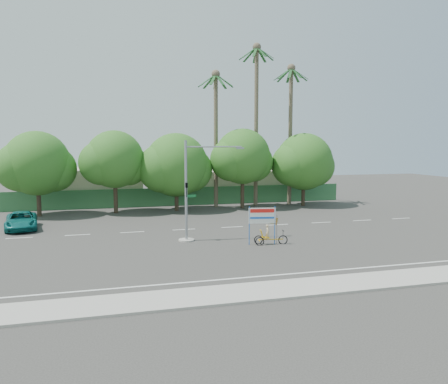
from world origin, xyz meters
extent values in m
plane|color=#33302D|center=(0.00, 0.00, 0.00)|extent=(120.00, 120.00, 0.00)
cube|color=gray|center=(0.00, -7.50, 0.06)|extent=(50.00, 2.40, 0.12)
cube|color=#336B3D|center=(0.00, 21.50, 1.00)|extent=(38.00, 0.08, 2.00)
cube|color=beige|center=(-10.00, 26.00, 2.00)|extent=(12.00, 8.00, 4.00)
cube|color=beige|center=(8.00, 26.00, 1.80)|extent=(14.00, 8.00, 3.60)
cylinder|color=#473828|center=(-14.00, 18.00, 1.76)|extent=(0.40, 0.40, 3.52)
sphere|color=#285E1B|center=(-14.00, 18.00, 4.96)|extent=(6.00, 6.00, 6.00)
sphere|color=#285E1B|center=(-12.65, 18.30, 4.40)|extent=(4.32, 4.32, 4.32)
sphere|color=#285E1B|center=(-15.35, 17.75, 4.64)|extent=(4.56, 4.56, 4.56)
cylinder|color=#473828|center=(-7.00, 18.00, 1.87)|extent=(0.40, 0.40, 3.74)
sphere|color=#285E1B|center=(-7.00, 18.00, 5.27)|extent=(5.60, 5.60, 5.60)
sphere|color=#285E1B|center=(-5.74, 18.30, 4.68)|extent=(4.03, 4.03, 4.03)
sphere|color=#285E1B|center=(-8.26, 17.75, 4.93)|extent=(4.26, 4.26, 4.26)
cylinder|color=#473828|center=(-1.00, 18.00, 1.65)|extent=(0.40, 0.40, 3.30)
sphere|color=#285E1B|center=(-1.00, 18.00, 4.65)|extent=(6.40, 6.40, 6.40)
sphere|color=#285E1B|center=(0.44, 18.30, 4.12)|extent=(4.61, 4.61, 4.61)
sphere|color=#285E1B|center=(-2.44, 17.75, 4.35)|extent=(4.86, 4.86, 4.86)
cylinder|color=#473828|center=(6.00, 18.00, 1.94)|extent=(0.40, 0.40, 3.87)
sphere|color=#285E1B|center=(6.00, 18.00, 5.46)|extent=(5.80, 5.80, 5.80)
sphere|color=#285E1B|center=(7.30, 18.30, 4.84)|extent=(4.18, 4.18, 4.18)
sphere|color=#285E1B|center=(4.70, 17.75, 5.10)|extent=(4.41, 4.41, 4.41)
cylinder|color=#473828|center=(13.00, 18.00, 1.72)|extent=(0.40, 0.40, 3.43)
sphere|color=#285E1B|center=(13.00, 18.00, 4.84)|extent=(6.20, 6.20, 6.20)
sphere|color=#285E1B|center=(14.39, 18.30, 4.29)|extent=(4.46, 4.46, 4.46)
sphere|color=#285E1B|center=(11.61, 17.75, 4.52)|extent=(4.71, 4.71, 4.71)
cylinder|color=#70604C|center=(8.00, 19.50, 8.50)|extent=(0.44, 0.44, 17.00)
sphere|color=#70604C|center=(8.00, 19.50, 17.00)|extent=(0.90, 0.90, 0.90)
cube|color=#1C4C21|center=(8.94, 19.50, 16.34)|extent=(1.91, 0.28, 1.36)
cube|color=#1C4C21|center=(8.72, 20.11, 16.34)|extent=(1.65, 1.44, 1.36)
cube|color=#1C4C21|center=(8.16, 20.43, 16.34)|extent=(0.61, 1.93, 1.36)
cube|color=#1C4C21|center=(7.53, 20.32, 16.34)|extent=(1.20, 1.80, 1.36)
cube|color=#1C4C21|center=(7.11, 19.82, 16.34)|extent=(1.89, 0.92, 1.36)
cube|color=#1C4C21|center=(7.11, 19.18, 16.34)|extent=(1.89, 0.92, 1.36)
cube|color=#1C4C21|center=(7.53, 18.68, 16.34)|extent=(1.20, 1.80, 1.36)
cube|color=#1C4C21|center=(8.16, 18.57, 16.34)|extent=(0.61, 1.93, 1.36)
cube|color=#1C4C21|center=(8.72, 18.89, 16.34)|extent=(1.65, 1.44, 1.36)
cylinder|color=#70604C|center=(12.00, 19.50, 7.50)|extent=(0.44, 0.44, 15.00)
sphere|color=#70604C|center=(12.00, 19.50, 15.00)|extent=(0.90, 0.90, 0.90)
cube|color=#1C4C21|center=(12.94, 19.50, 14.34)|extent=(1.91, 0.28, 1.36)
cube|color=#1C4C21|center=(12.72, 20.11, 14.34)|extent=(1.65, 1.44, 1.36)
cube|color=#1C4C21|center=(12.16, 20.43, 14.34)|extent=(0.61, 1.93, 1.36)
cube|color=#1C4C21|center=(11.53, 20.32, 14.34)|extent=(1.20, 1.80, 1.36)
cube|color=#1C4C21|center=(11.11, 19.82, 14.34)|extent=(1.89, 0.92, 1.36)
cube|color=#1C4C21|center=(11.11, 19.18, 14.34)|extent=(1.89, 0.92, 1.36)
cube|color=#1C4C21|center=(11.53, 18.68, 14.34)|extent=(1.20, 1.80, 1.36)
cube|color=#1C4C21|center=(12.16, 18.57, 14.34)|extent=(0.61, 1.93, 1.36)
cube|color=#1C4C21|center=(12.72, 18.89, 14.34)|extent=(1.65, 1.44, 1.36)
cylinder|color=#70604C|center=(3.50, 19.50, 7.00)|extent=(0.44, 0.44, 14.00)
sphere|color=#70604C|center=(3.50, 19.50, 14.00)|extent=(0.90, 0.90, 0.90)
cube|color=#1C4C21|center=(4.44, 19.50, 13.34)|extent=(1.91, 0.28, 1.36)
cube|color=#1C4C21|center=(4.22, 20.11, 13.34)|extent=(1.65, 1.44, 1.36)
cube|color=#1C4C21|center=(3.66, 20.43, 13.34)|extent=(0.61, 1.93, 1.36)
cube|color=#1C4C21|center=(3.03, 20.32, 13.34)|extent=(1.20, 1.80, 1.36)
cube|color=#1C4C21|center=(2.61, 19.82, 13.34)|extent=(1.89, 0.92, 1.36)
cube|color=#1C4C21|center=(2.61, 19.18, 13.34)|extent=(1.89, 0.92, 1.36)
cube|color=#1C4C21|center=(3.03, 18.68, 13.34)|extent=(1.20, 1.80, 1.36)
cube|color=#1C4C21|center=(3.66, 18.57, 13.34)|extent=(0.61, 1.93, 1.36)
cube|color=#1C4C21|center=(4.22, 18.89, 13.34)|extent=(1.65, 1.44, 1.36)
cylinder|color=gray|center=(-2.50, 4.00, 0.05)|extent=(1.10, 1.10, 0.10)
cylinder|color=gray|center=(-2.50, 4.00, 3.50)|extent=(0.18, 0.18, 7.00)
cylinder|color=gray|center=(-0.50, 4.00, 6.55)|extent=(4.00, 0.10, 0.10)
cube|color=gray|center=(1.40, 4.00, 6.45)|extent=(0.55, 0.20, 0.12)
imported|color=black|center=(-2.50, 3.78, 3.60)|extent=(0.16, 0.20, 1.00)
cube|color=#14662D|center=(-2.15, 4.00, 3.15)|extent=(0.70, 0.04, 0.18)
torus|color=black|center=(3.63, 1.28, 0.29)|extent=(0.65, 0.19, 0.65)
torus|color=black|center=(2.07, 1.83, 0.27)|extent=(0.61, 0.18, 0.61)
torus|color=black|center=(1.97, 1.30, 0.27)|extent=(0.61, 0.18, 0.61)
cube|color=gold|center=(2.82, 1.42, 0.35)|extent=(1.62, 0.35, 0.06)
cube|color=gold|center=(2.02, 1.57, 0.29)|extent=(0.16, 0.58, 0.05)
cube|color=gold|center=(2.45, 1.49, 0.48)|extent=(0.54, 0.48, 0.06)
cube|color=gold|center=(2.19, 1.54, 0.75)|extent=(0.29, 0.44, 0.52)
cylinder|color=black|center=(3.63, 1.28, 0.67)|extent=(0.03, 0.03, 0.53)
cube|color=black|center=(3.63, 1.28, 0.93)|extent=(0.12, 0.43, 0.04)
imported|color=#CCB284|center=(2.59, 1.47, 0.84)|extent=(0.31, 0.42, 1.04)
cylinder|color=blue|center=(1.36, 1.69, 1.30)|extent=(0.06, 0.06, 2.59)
cylinder|color=blue|center=(3.06, 1.38, 1.30)|extent=(0.06, 0.06, 2.59)
cube|color=white|center=(2.21, 1.53, 1.97)|extent=(1.80, 0.38, 1.06)
cube|color=red|center=(2.20, 1.50, 2.30)|extent=(1.61, 0.31, 0.25)
cube|color=blue|center=(2.20, 1.50, 1.82)|extent=(1.61, 0.31, 0.13)
cylinder|color=black|center=(3.20, 1.35, 1.01)|extent=(0.02, 0.02, 2.02)
cube|color=red|center=(2.87, 1.41, 1.63)|extent=(0.84, 0.17, 0.63)
imported|color=#0E625E|center=(-14.43, 11.47, 0.69)|extent=(3.00, 5.27, 1.39)
camera|label=1|loc=(-7.74, -25.65, 6.73)|focal=35.00mm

